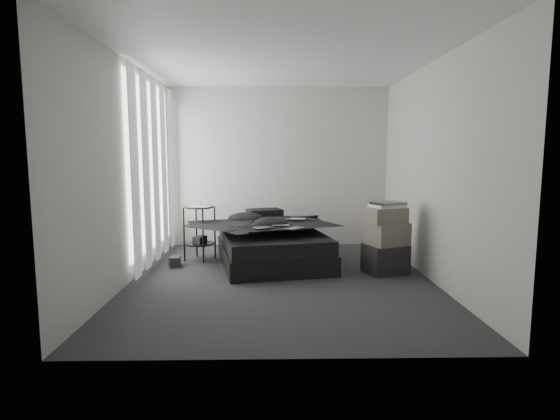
{
  "coord_description": "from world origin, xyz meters",
  "views": [
    {
      "loc": [
        -0.12,
        -5.16,
        1.49
      ],
      "look_at": [
        0.0,
        0.8,
        0.75
      ],
      "focal_mm": 28.0,
      "sensor_mm": 36.0,
      "label": 1
    }
  ],
  "objects_px": {
    "bed": "(272,254)",
    "box_lower": "(385,259)",
    "side_stand": "(200,234)",
    "laptop": "(295,215)"
  },
  "relations": [
    {
      "from": "laptop",
      "to": "bed",
      "type": "bearing_deg",
      "value": -154.5
    },
    {
      "from": "laptop",
      "to": "side_stand",
      "type": "distance_m",
      "value": 1.39
    },
    {
      "from": "bed",
      "to": "box_lower",
      "type": "xyz_separation_m",
      "value": [
        1.45,
        -0.55,
        0.06
      ]
    },
    {
      "from": "bed",
      "to": "side_stand",
      "type": "xyz_separation_m",
      "value": [
        -1.04,
        0.21,
        0.26
      ]
    },
    {
      "from": "laptop",
      "to": "box_lower",
      "type": "xyz_separation_m",
      "value": [
        1.13,
        -0.66,
        -0.48
      ]
    },
    {
      "from": "bed",
      "to": "side_stand",
      "type": "relative_size",
      "value": 2.37
    },
    {
      "from": "laptop",
      "to": "side_stand",
      "type": "height_order",
      "value": "side_stand"
    },
    {
      "from": "bed",
      "to": "box_lower",
      "type": "relative_size",
      "value": 3.64
    },
    {
      "from": "laptop",
      "to": "box_lower",
      "type": "height_order",
      "value": "laptop"
    },
    {
      "from": "side_stand",
      "to": "box_lower",
      "type": "bearing_deg",
      "value": -16.94
    }
  ]
}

